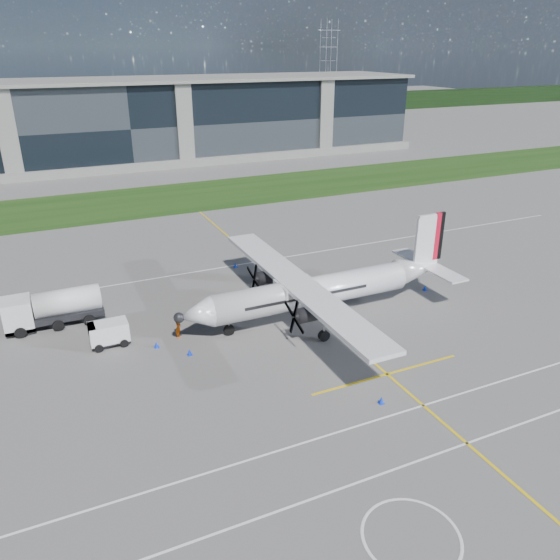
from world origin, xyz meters
The scene contains 16 objects.
ground centered at (0.00, 40.00, 0.00)m, with size 400.00×400.00×0.00m, color #595755.
grass_strip centered at (0.00, 48.00, 0.02)m, with size 400.00×18.00×0.04m, color #17370F.
terminal_building centered at (0.00, 80.00, 7.50)m, with size 120.00×20.00×15.00m, color black.
tree_line centered at (0.00, 140.00, 3.00)m, with size 400.00×6.00×6.00m, color black.
pylon_east centered at (85.00, 150.00, 15.00)m, with size 9.00×4.60×30.00m, color gray, non-canonical shape.
yellow_taxiway_centerline centered at (3.00, 10.00, 0.01)m, with size 0.20×70.00×0.01m, color yellow.
white_lane_line centered at (0.00, -14.00, 0.01)m, with size 90.00×0.15×0.01m, color white.
turboprop_aircraft centered at (3.08, 4.02, 3.86)m, with size 24.79×25.71×7.71m, color white, non-canonical shape.
fuel_tanker_truck centered at (-18.23, 11.62, 1.51)m, with size 8.03×2.61×3.01m, color silver, non-canonical shape.
baggage_tug centered at (-14.08, 6.44, 0.93)m, with size 3.11×1.87×1.87m, color silver, non-canonical shape.
ground_crew_person centered at (-8.96, 5.29, 1.01)m, with size 0.83×0.59×2.03m, color #F25907.
safety_cone_portwing centered at (0.67, -8.66, 0.25)m, with size 0.36×0.36×0.50m, color #0C2FD8.
safety_cone_nose_port centered at (-8.93, 2.35, 0.25)m, with size 0.36×0.36×0.50m, color #0C2FD8.
safety_cone_stbdwing centered at (0.32, 17.47, 0.25)m, with size 0.36×0.36×0.50m, color #0C2FD8.
safety_cone_fwd centered at (-10.93, 4.47, 0.25)m, with size 0.36×0.36×0.50m, color #0C2FD8.
safety_cone_tail centered at (14.60, 4.52, 0.25)m, with size 0.36×0.36×0.50m, color #0C2FD8.
Camera 1 is at (-17.47, -32.54, 21.26)m, focal length 35.00 mm.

